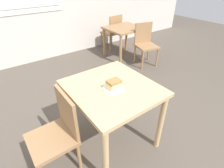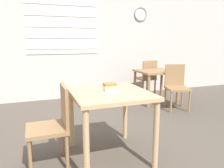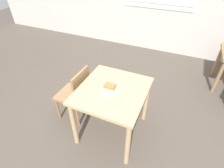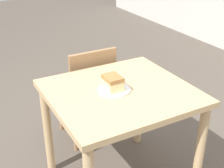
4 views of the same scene
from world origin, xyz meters
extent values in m
cube|color=tan|center=(0.11, 0.15, 0.76)|extent=(0.83, 0.90, 0.04)
cylinder|color=tan|center=(-0.25, -0.25, 0.37)|extent=(0.06, 0.06, 0.74)
cylinder|color=tan|center=(-0.25, 0.55, 0.37)|extent=(0.06, 0.06, 0.74)
cylinder|color=tan|center=(0.48, 0.55, 0.37)|extent=(0.06, 0.06, 0.74)
cube|color=#9E754C|center=(-0.57, 0.19, 0.42)|extent=(0.41, 0.41, 0.04)
cylinder|color=#9E754C|center=(-0.75, 0.37, 0.20)|extent=(0.04, 0.04, 0.40)
cylinder|color=#9E754C|center=(-0.75, 0.02, 0.20)|extent=(0.04, 0.04, 0.40)
cylinder|color=#9E754C|center=(-0.39, 0.37, 0.20)|extent=(0.04, 0.04, 0.40)
cylinder|color=#9E754C|center=(-0.39, 0.02, 0.20)|extent=(0.04, 0.04, 0.40)
cube|color=#9E754C|center=(-0.38, 0.19, 0.65)|extent=(0.03, 0.39, 0.43)
cylinder|color=white|center=(0.10, 0.11, 0.78)|extent=(0.21, 0.21, 0.01)
cube|color=beige|center=(0.10, 0.10, 0.82)|extent=(0.13, 0.10, 0.06)
cube|color=#A3703D|center=(0.10, 0.10, 0.87)|extent=(0.13, 0.10, 0.03)
camera|label=1|loc=(-0.76, -1.04, 1.76)|focal=28.00mm
camera|label=2|loc=(-0.66, -2.06, 1.32)|focal=35.00mm
camera|label=3|loc=(0.77, -1.37, 2.15)|focal=28.00mm
camera|label=4|loc=(1.63, -0.74, 1.70)|focal=50.00mm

